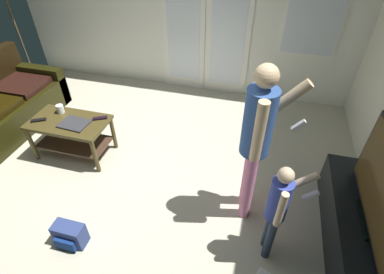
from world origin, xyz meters
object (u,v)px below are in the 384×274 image
(cup_near_edge, at_px, (60,109))
(tv_remote_black, at_px, (38,120))
(dvd_remote_slim, at_px, (100,118))
(person_child, at_px, (278,207))
(tv_stand, at_px, (356,235))
(backpack, at_px, (70,235))
(coffee_table, at_px, (71,130))
(flat_screen_tv, at_px, (383,192))
(laptop_closed, at_px, (74,124))
(person_adult, at_px, (257,136))

(cup_near_edge, distance_m, tv_remote_black, 0.28)
(dvd_remote_slim, bearing_deg, person_child, -50.59)
(tv_stand, distance_m, tv_remote_black, 3.60)
(tv_stand, bearing_deg, backpack, -166.35)
(tv_stand, bearing_deg, tv_remote_black, 172.85)
(coffee_table, distance_m, flat_screen_tv, 3.29)
(cup_near_edge, bearing_deg, tv_remote_black, -124.08)
(flat_screen_tv, height_order, backpack, flat_screen_tv)
(laptop_closed, bearing_deg, tv_stand, -5.07)
(tv_stand, xyz_separation_m, person_adult, (-1.01, 0.23, 0.77))
(tv_stand, distance_m, person_adult, 1.29)
(person_adult, height_order, laptop_closed, person_adult)
(flat_screen_tv, height_order, person_adult, person_adult)
(flat_screen_tv, relative_size, tv_remote_black, 7.11)
(coffee_table, relative_size, flat_screen_tv, 0.77)
(tv_stand, height_order, person_child, person_child)
(cup_near_edge, relative_size, dvd_remote_slim, 0.62)
(laptop_closed, relative_size, dvd_remote_slim, 1.94)
(flat_screen_tv, xyz_separation_m, tv_remote_black, (-3.55, 0.44, -0.29))
(person_adult, bearing_deg, tv_stand, -12.60)
(person_child, xyz_separation_m, backpack, (-1.80, -0.41, -0.52))
(laptop_closed, bearing_deg, cup_near_edge, 153.12)
(tv_stand, relative_size, dvd_remote_slim, 9.73)
(coffee_table, bearing_deg, tv_remote_black, -165.45)
(cup_near_edge, bearing_deg, dvd_remote_slim, -0.10)
(person_adult, relative_size, backpack, 5.64)
(person_adult, distance_m, tv_remote_black, 2.60)
(person_child, relative_size, tv_remote_black, 6.27)
(tv_remote_black, height_order, dvd_remote_slim, same)
(person_adult, bearing_deg, person_child, -60.08)
(person_adult, bearing_deg, dvd_remote_slim, 166.43)
(coffee_table, xyz_separation_m, person_child, (2.46, -0.75, 0.27))
(person_child, bearing_deg, flat_screen_tv, 16.11)
(coffee_table, height_order, laptop_closed, laptop_closed)
(flat_screen_tv, xyz_separation_m, cup_near_edge, (-3.40, 0.67, -0.25))
(tv_stand, xyz_separation_m, tv_remote_black, (-3.56, 0.45, 0.30))
(person_adult, bearing_deg, coffee_table, 172.02)
(person_child, bearing_deg, laptop_closed, 163.19)
(person_child, height_order, tv_remote_black, person_child)
(flat_screen_tv, bearing_deg, backpack, -166.26)
(laptop_closed, bearing_deg, backpack, -59.81)
(coffee_table, height_order, dvd_remote_slim, dvd_remote_slim)
(person_child, distance_m, dvd_remote_slim, 2.29)
(person_child, bearing_deg, tv_stand, 15.81)
(coffee_table, distance_m, person_child, 2.59)
(person_adult, relative_size, person_child, 1.54)
(cup_near_edge, relative_size, tv_remote_black, 0.62)
(coffee_table, height_order, person_adult, person_adult)
(tv_stand, height_order, cup_near_edge, cup_near_edge)
(flat_screen_tv, xyz_separation_m, dvd_remote_slim, (-2.86, 0.67, -0.29))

